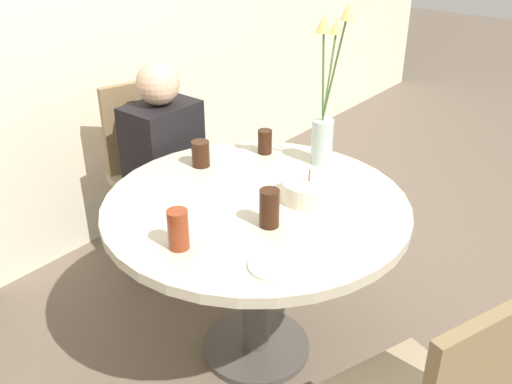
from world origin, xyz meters
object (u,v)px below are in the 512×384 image
at_px(drink_glass_0, 178,229).
at_px(drink_glass_3, 269,208).
at_px(drink_glass_2, 201,154).
at_px(person_woman, 166,178).
at_px(drink_glass_1, 265,142).
at_px(birthday_cake, 309,190).
at_px(chair_near_front, 151,163).
at_px(flower_vase, 324,113).
at_px(side_plate, 275,265).

xyz_separation_m(drink_glass_0, drink_glass_3, (0.29, -0.15, 0.00)).
relative_size(drink_glass_2, drink_glass_3, 0.79).
bearing_deg(drink_glass_2, person_woman, 72.68).
xyz_separation_m(drink_glass_0, drink_glass_1, (0.78, 0.25, -0.02)).
distance_m(drink_glass_0, drink_glass_3, 0.33).
height_order(birthday_cake, drink_glass_1, birthday_cake).
distance_m(chair_near_front, drink_glass_2, 0.60).
bearing_deg(birthday_cake, drink_glass_2, 94.43).
bearing_deg(drink_glass_1, chair_near_front, 100.27).
distance_m(chair_near_front, drink_glass_0, 1.14).
bearing_deg(drink_glass_0, drink_glass_3, -26.52).
bearing_deg(drink_glass_3, person_woman, 70.28).
bearing_deg(birthday_cake, flower_vase, 24.26).
xyz_separation_m(flower_vase, person_woman, (-0.22, 0.76, -0.45)).
distance_m(flower_vase, drink_glass_0, 0.85).
distance_m(chair_near_front, person_woman, 0.16).
bearing_deg(chair_near_front, drink_glass_1, -63.79).
xyz_separation_m(drink_glass_1, person_woman, (-0.16, 0.49, -0.27)).
relative_size(chair_near_front, drink_glass_0, 6.80).
distance_m(side_plate, drink_glass_1, 0.87).
height_order(flower_vase, drink_glass_3, flower_vase).
height_order(chair_near_front, drink_glass_1, chair_near_front).
bearing_deg(person_woman, side_plate, -115.52).
bearing_deg(flower_vase, drink_glass_2, 130.56).
relative_size(drink_glass_0, drink_glass_2, 1.26).
bearing_deg(chair_near_front, side_plate, -98.43).
xyz_separation_m(drink_glass_2, person_woman, (0.11, 0.37, -0.27)).
relative_size(side_plate, drink_glass_0, 1.22).
bearing_deg(drink_glass_2, drink_glass_3, -111.34).
xyz_separation_m(birthday_cake, person_woman, (0.07, 0.89, -0.26)).
height_order(chair_near_front, drink_glass_3, chair_near_front).
relative_size(flower_vase, person_woman, 0.63).
distance_m(flower_vase, drink_glass_2, 0.54).
xyz_separation_m(birthday_cake, drink_glass_2, (-0.04, 0.52, 0.02)).
bearing_deg(chair_near_front, drink_glass_2, -90.97).
bearing_deg(drink_glass_3, side_plate, -138.23).
relative_size(flower_vase, drink_glass_3, 5.00).
height_order(drink_glass_1, drink_glass_2, drink_glass_2).
relative_size(flower_vase, drink_glass_0, 5.02).
distance_m(drink_glass_2, drink_glass_3, 0.56).
bearing_deg(chair_near_front, drink_glass_3, -93.23).
relative_size(birthday_cake, flower_vase, 0.30).
height_order(birthday_cake, person_woman, person_woman).
distance_m(birthday_cake, side_plate, 0.46).
xyz_separation_m(flower_vase, drink_glass_0, (-0.84, 0.01, -0.16)).
distance_m(flower_vase, drink_glass_1, 0.32).
bearing_deg(drink_glass_1, flower_vase, -77.09).
xyz_separation_m(side_plate, drink_glass_2, (0.39, 0.69, 0.05)).
bearing_deg(person_woman, drink_glass_1, -71.97).
bearing_deg(drink_glass_1, drink_glass_2, 154.77).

